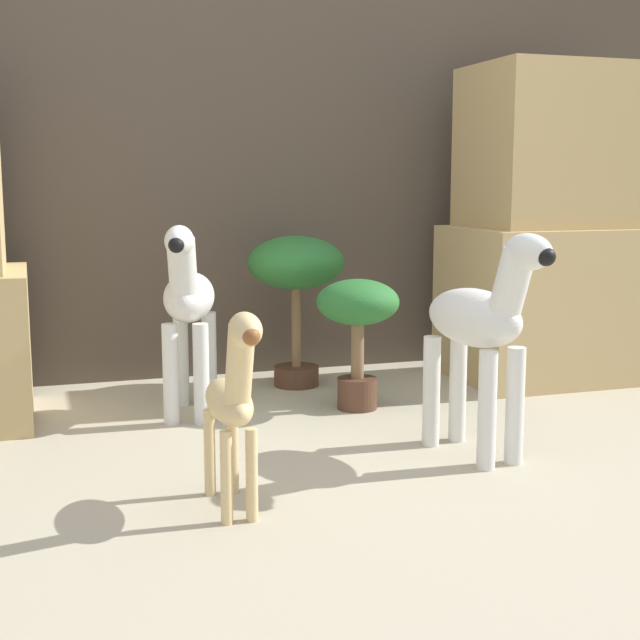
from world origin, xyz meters
name	(u,v)px	position (x,y,z in m)	size (l,w,h in m)	color
ground_plane	(392,516)	(0.00, 0.00, 0.00)	(14.00, 14.00, 0.00)	#B2A88E
wall_back	(231,106)	(0.00, 1.73, 1.10)	(6.40, 0.08, 2.20)	#473D33
rock_pillar_right	(554,236)	(1.21, 1.24, 0.58)	(0.79, 0.58, 1.25)	tan
zebra_right	(481,327)	(0.42, 0.35, 0.39)	(0.24, 0.50, 0.66)	silver
zebra_left	(188,305)	(-0.30, 1.06, 0.39)	(0.27, 0.50, 0.66)	silver
giraffe_figurine	(233,396)	(-0.36, 0.13, 0.29)	(0.10, 0.41, 0.51)	#E0C184
potted_palm_front	(358,316)	(0.28, 0.99, 0.33)	(0.29, 0.29, 0.46)	#513323
potted_palm_back	(296,272)	(0.17, 1.40, 0.45)	(0.37, 0.37, 0.59)	#513323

